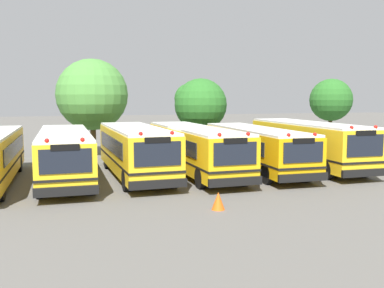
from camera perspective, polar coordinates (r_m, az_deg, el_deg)
The scene contains 10 objects.
ground_plane at distance 23.31m, azimuth -3.54°, elevation -4.03°, with size 160.00×160.00×0.00m, color #595651.
school_bus_1 at distance 22.59m, azimuth -16.48°, elevation -1.11°, with size 2.48×11.04×2.57m.
school_bus_2 at distance 22.61m, azimuth -7.50°, elevation -0.72°, with size 2.75×9.94×2.72m.
school_bus_3 at distance 23.72m, azimuth 0.28°, elevation -0.44°, with size 2.65×11.54×2.64m.
school_bus_4 at distance 24.65m, azimuth 8.35°, elevation -0.38°, with size 2.68×10.77×2.54m.
school_bus_5 at distance 26.34m, azimuth 15.03°, elevation 0.17°, with size 2.66×10.51×2.79m.
tree_1 at distance 31.37m, azimuth -12.88°, elevation 6.50°, with size 5.03×5.03×6.84m.
tree_2 at distance 32.84m, azimuth 0.92°, elevation 5.33°, with size 3.98×3.98×5.57m.
tree_3 at distance 38.37m, azimuth 17.82°, elevation 5.60°, with size 3.56×3.56×5.71m.
traffic_cone at distance 16.02m, azimuth 3.49°, elevation -7.51°, with size 0.50×0.50×0.66m, color #EA5914.
Camera 1 is at (-5.29, -22.32, 4.10)m, focal length 40.37 mm.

